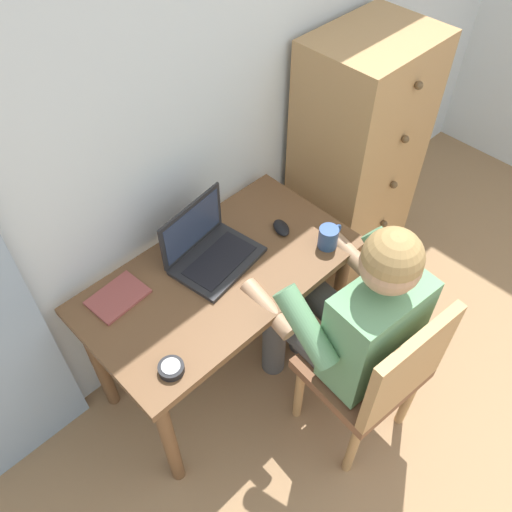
{
  "coord_description": "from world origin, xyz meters",
  "views": [
    {
      "loc": [
        -1.11,
        0.77,
        2.32
      ],
      "look_at": [
        -0.17,
        1.73,
        0.81
      ],
      "focal_mm": 37.47,
      "sensor_mm": 36.0,
      "label": 1
    }
  ],
  "objects_px": {
    "dresser": "(356,163)",
    "coffee_mug": "(329,237)",
    "chair": "(377,373)",
    "notebook_pad": "(118,297)",
    "laptop": "(209,249)",
    "person_seated": "(348,315)",
    "desk_clock": "(171,368)",
    "desk": "(221,290)",
    "computer_mouse": "(281,228)"
  },
  "relations": [
    {
      "from": "desk",
      "to": "dresser",
      "type": "bearing_deg",
      "value": 5.55
    },
    {
      "from": "dresser",
      "to": "desk",
      "type": "bearing_deg",
      "value": -174.45
    },
    {
      "from": "dresser",
      "to": "chair",
      "type": "relative_size",
      "value": 1.49
    },
    {
      "from": "laptop",
      "to": "desk_clock",
      "type": "height_order",
      "value": "laptop"
    },
    {
      "from": "desk_clock",
      "to": "notebook_pad",
      "type": "height_order",
      "value": "desk_clock"
    },
    {
      "from": "desk",
      "to": "person_seated",
      "type": "bearing_deg",
      "value": -64.4
    },
    {
      "from": "laptop",
      "to": "desk_clock",
      "type": "relative_size",
      "value": 4.15
    },
    {
      "from": "dresser",
      "to": "computer_mouse",
      "type": "height_order",
      "value": "dresser"
    },
    {
      "from": "chair",
      "to": "notebook_pad",
      "type": "relative_size",
      "value": 4.2
    },
    {
      "from": "dresser",
      "to": "computer_mouse",
      "type": "xyz_separation_m",
      "value": [
        -0.65,
        -0.1,
        0.08
      ]
    },
    {
      "from": "dresser",
      "to": "coffee_mug",
      "type": "relative_size",
      "value": 10.91
    },
    {
      "from": "chair",
      "to": "person_seated",
      "type": "xyz_separation_m",
      "value": [
        0.02,
        0.18,
        0.18
      ]
    },
    {
      "from": "dresser",
      "to": "computer_mouse",
      "type": "bearing_deg",
      "value": -170.94
    },
    {
      "from": "notebook_pad",
      "to": "chair",
      "type": "bearing_deg",
      "value": -60.13
    },
    {
      "from": "laptop",
      "to": "desk_clock",
      "type": "bearing_deg",
      "value": -145.46
    },
    {
      "from": "dresser",
      "to": "notebook_pad",
      "type": "height_order",
      "value": "dresser"
    },
    {
      "from": "laptop",
      "to": "person_seated",
      "type": "bearing_deg",
      "value": -70.17
    },
    {
      "from": "person_seated",
      "to": "laptop",
      "type": "bearing_deg",
      "value": 109.83
    },
    {
      "from": "laptop",
      "to": "coffee_mug",
      "type": "height_order",
      "value": "laptop"
    },
    {
      "from": "person_seated",
      "to": "dresser",
      "type": "bearing_deg",
      "value": 36.53
    },
    {
      "from": "desk",
      "to": "notebook_pad",
      "type": "relative_size",
      "value": 5.32
    },
    {
      "from": "desk",
      "to": "person_seated",
      "type": "relative_size",
      "value": 0.93
    },
    {
      "from": "person_seated",
      "to": "notebook_pad",
      "type": "distance_m",
      "value": 0.87
    },
    {
      "from": "desk_clock",
      "to": "computer_mouse",
      "type": "bearing_deg",
      "value": 15.06
    },
    {
      "from": "desk",
      "to": "laptop",
      "type": "relative_size",
      "value": 2.99
    },
    {
      "from": "person_seated",
      "to": "laptop",
      "type": "relative_size",
      "value": 3.21
    },
    {
      "from": "coffee_mug",
      "to": "desk_clock",
      "type": "bearing_deg",
      "value": -179.37
    },
    {
      "from": "chair",
      "to": "laptop",
      "type": "bearing_deg",
      "value": 104.11
    },
    {
      "from": "desk_clock",
      "to": "notebook_pad",
      "type": "bearing_deg",
      "value": 82.92
    },
    {
      "from": "dresser",
      "to": "desk_clock",
      "type": "relative_size",
      "value": 14.54
    },
    {
      "from": "chair",
      "to": "notebook_pad",
      "type": "distance_m",
      "value": 1.03
    },
    {
      "from": "desk",
      "to": "laptop",
      "type": "height_order",
      "value": "laptop"
    },
    {
      "from": "desk",
      "to": "person_seated",
      "type": "xyz_separation_m",
      "value": [
        0.22,
        -0.47,
        0.07
      ]
    },
    {
      "from": "desk",
      "to": "desk_clock",
      "type": "bearing_deg",
      "value": -152.89
    },
    {
      "from": "person_seated",
      "to": "coffee_mug",
      "type": "bearing_deg",
      "value": 54.85
    },
    {
      "from": "desk",
      "to": "chair",
      "type": "distance_m",
      "value": 0.69
    },
    {
      "from": "chair",
      "to": "desk_clock",
      "type": "bearing_deg",
      "value": 144.26
    },
    {
      "from": "person_seated",
      "to": "coffee_mug",
      "type": "relative_size",
      "value": 9.99
    },
    {
      "from": "desk",
      "to": "chair",
      "type": "xyz_separation_m",
      "value": [
        0.21,
        -0.65,
        -0.11
      ]
    },
    {
      "from": "laptop",
      "to": "notebook_pad",
      "type": "xyz_separation_m",
      "value": [
        -0.38,
        0.09,
        -0.05
      ]
    },
    {
      "from": "desk",
      "to": "dresser",
      "type": "height_order",
      "value": "dresser"
    },
    {
      "from": "dresser",
      "to": "notebook_pad",
      "type": "bearing_deg",
      "value": 176.58
    },
    {
      "from": "person_seated",
      "to": "laptop",
      "type": "distance_m",
      "value": 0.6
    },
    {
      "from": "computer_mouse",
      "to": "coffee_mug",
      "type": "distance_m",
      "value": 0.21
    },
    {
      "from": "dresser",
      "to": "laptop",
      "type": "height_order",
      "value": "dresser"
    },
    {
      "from": "notebook_pad",
      "to": "coffee_mug",
      "type": "bearing_deg",
      "value": -30.48
    },
    {
      "from": "desk",
      "to": "computer_mouse",
      "type": "relative_size",
      "value": 11.17
    },
    {
      "from": "desk_clock",
      "to": "coffee_mug",
      "type": "distance_m",
      "value": 0.82
    },
    {
      "from": "chair",
      "to": "dresser",
      "type": "bearing_deg",
      "value": 43.85
    },
    {
      "from": "chair",
      "to": "desk",
      "type": "bearing_deg",
      "value": 107.84
    }
  ]
}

